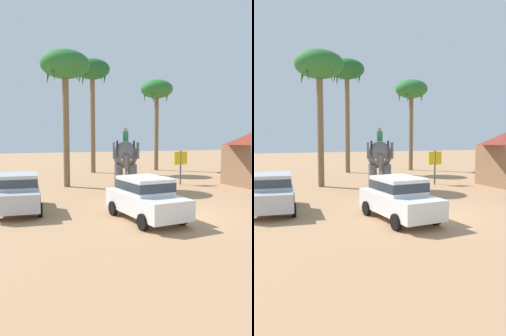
% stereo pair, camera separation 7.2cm
% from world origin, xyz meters
% --- Properties ---
extents(ground_plane, '(120.00, 120.00, 0.00)m').
position_xyz_m(ground_plane, '(0.00, 0.00, 0.00)').
color(ground_plane, tan).
extents(car_sedan_foreground, '(2.15, 4.23, 1.70)m').
position_xyz_m(car_sedan_foreground, '(-1.10, -0.48, 0.93)').
color(car_sedan_foreground, white).
rests_on(car_sedan_foreground, ground).
extents(car_parked_far_side, '(2.16, 4.24, 1.70)m').
position_xyz_m(car_parked_far_side, '(-5.68, 2.79, 0.93)').
color(car_parked_far_side, '#B7BABF').
rests_on(car_parked_far_side, ground).
extents(elephant_with_mahout, '(2.67, 4.01, 3.88)m').
position_xyz_m(elephant_with_mahout, '(1.10, 7.28, 1.99)').
color(elephant_with_mahout, slate).
rests_on(elephant_with_mahout, ground).
extents(palm_tree_behind_elephant, '(3.20, 3.20, 8.88)m').
position_xyz_m(palm_tree_behind_elephant, '(-2.23, 9.44, 7.69)').
color(palm_tree_behind_elephant, brown).
rests_on(palm_tree_behind_elephant, ground).
extents(palm_tree_near_hut, '(3.20, 3.20, 8.95)m').
position_xyz_m(palm_tree_near_hut, '(8.39, 17.35, 7.75)').
color(palm_tree_near_hut, brown).
rests_on(palm_tree_near_hut, ground).
extents(palm_tree_left_of_road, '(3.20, 3.20, 10.39)m').
position_xyz_m(palm_tree_left_of_road, '(1.84, 17.39, 9.07)').
color(palm_tree_left_of_road, brown).
rests_on(palm_tree_left_of_road, ground).
extents(signboard_yellow, '(1.00, 0.10, 2.40)m').
position_xyz_m(signboard_yellow, '(5.32, 7.53, 1.69)').
color(signboard_yellow, '#4C4C51').
rests_on(signboard_yellow, ground).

